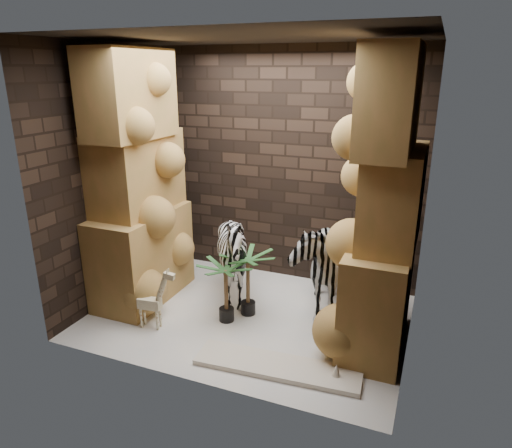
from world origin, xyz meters
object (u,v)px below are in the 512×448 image
at_px(surfboard, 277,366).
at_px(zebra_left, 233,261).
at_px(giraffe_toy, 149,297).
at_px(zebra_right, 316,253).
at_px(palm_back, 226,292).
at_px(palm_front, 248,283).

bearing_deg(surfboard, zebra_left, 127.62).
distance_m(giraffe_toy, surfboard, 1.59).
xyz_separation_m(zebra_right, palm_back, (-0.84, -0.66, -0.34)).
relative_size(zebra_left, surfboard, 0.76).
xyz_separation_m(palm_front, palm_back, (-0.17, -0.23, -0.03)).
relative_size(zebra_left, giraffe_toy, 1.62).
xyz_separation_m(zebra_left, palm_back, (0.10, -0.42, -0.19)).
bearing_deg(giraffe_toy, palm_back, 25.08).
bearing_deg(surfboard, giraffe_toy, 169.14).
distance_m(palm_front, surfboard, 1.14).
relative_size(giraffe_toy, palm_front, 0.96).
distance_m(zebra_left, giraffe_toy, 1.07).
bearing_deg(zebra_left, zebra_right, 28.55).
bearing_deg(zebra_right, palm_back, -158.30).
bearing_deg(palm_front, zebra_left, 144.78).
bearing_deg(palm_back, giraffe_toy, -147.95).
relative_size(palm_back, surfboard, 0.45).
relative_size(zebra_left, palm_front, 1.55).
height_order(palm_front, surfboard, palm_front).
bearing_deg(surfboard, palm_front, 123.66).
bearing_deg(zebra_right, palm_front, -163.83).
distance_m(zebra_right, palm_front, 0.86).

